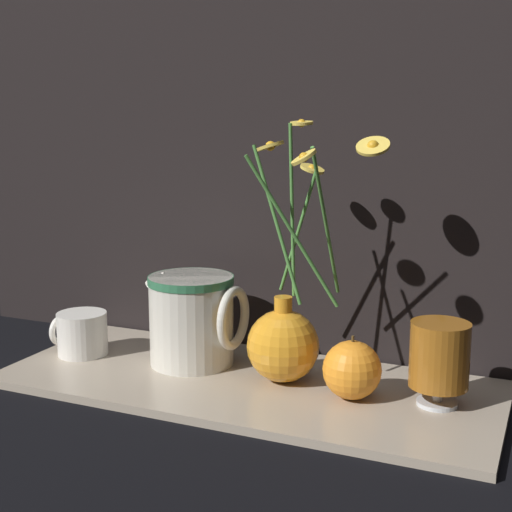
{
  "coord_description": "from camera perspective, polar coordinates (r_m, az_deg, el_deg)",
  "views": [
    {
      "loc": [
        0.41,
        -0.91,
        0.39
      ],
      "look_at": [
        0.02,
        0.0,
        0.2
      ],
      "focal_mm": 50.0,
      "sensor_mm": 36.0,
      "label": 1
    }
  ],
  "objects": [
    {
      "name": "tea_glass",
      "position": [
        0.98,
        14.46,
        -7.79
      ],
      "size": [
        0.08,
        0.08,
        0.11
      ],
      "color": "silver",
      "rests_on": "shelf"
    },
    {
      "name": "orange_fruit",
      "position": [
        0.99,
        7.69,
        -9.02
      ],
      "size": [
        0.08,
        0.08,
        0.09
      ],
      "color": "orange",
      "rests_on": "shelf"
    },
    {
      "name": "vase_with_flowers",
      "position": [
        1.04,
        2.28,
        -6.51
      ],
      "size": [
        0.2,
        0.21,
        0.38
      ],
      "color": "orange",
      "rests_on": "shelf"
    },
    {
      "name": "shelf",
      "position": [
        1.07,
        -0.75,
        -10.15
      ],
      "size": [
        0.73,
        0.3,
        0.01
      ],
      "color": "tan",
      "rests_on": "ground_plane"
    },
    {
      "name": "ground_plane",
      "position": [
        1.07,
        -0.75,
        -10.45
      ],
      "size": [
        6.0,
        6.0,
        0.0
      ],
      "primitive_type": "plane",
      "color": "black"
    },
    {
      "name": "yellow_mug",
      "position": [
        1.2,
        -13.81,
        -6.03
      ],
      "size": [
        0.09,
        0.08,
        0.07
      ],
      "color": "silver",
      "rests_on": "shelf"
    },
    {
      "name": "backdrop_wall",
      "position": [
        1.16,
        2.75,
        18.84
      ],
      "size": [
        1.23,
        0.02,
        1.1
      ],
      "color": "black",
      "rests_on": "ground_plane"
    },
    {
      "name": "ceramic_pitcher",
      "position": [
        1.11,
        -5.06,
        -4.82
      ],
      "size": [
        0.16,
        0.13,
        0.15
      ],
      "color": "beige",
      "rests_on": "shelf"
    }
  ]
}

